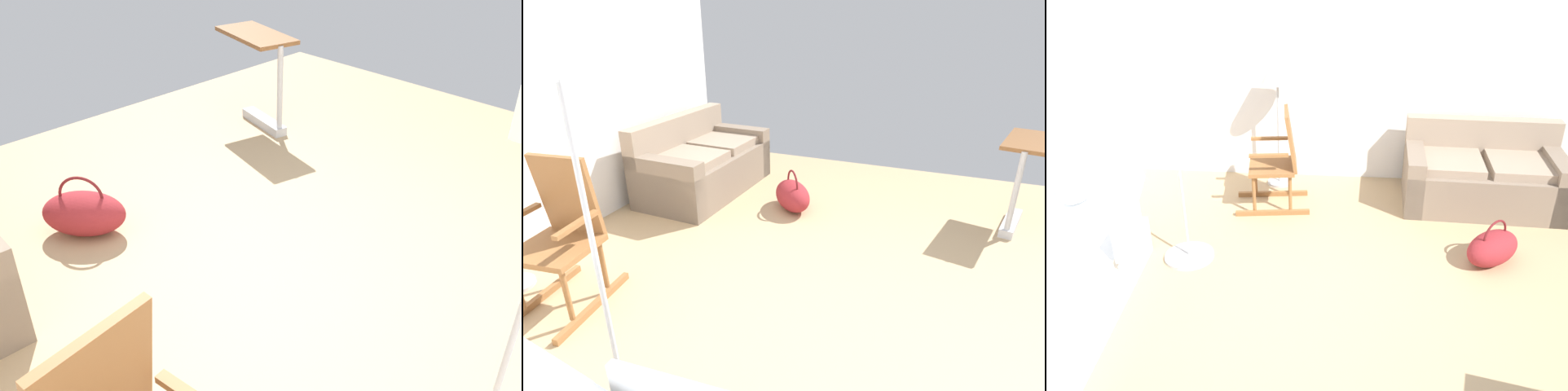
% 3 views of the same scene
% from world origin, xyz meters
% --- Properties ---
extents(ground_plane, '(6.44, 6.44, 0.00)m').
position_xyz_m(ground_plane, '(0.00, 0.00, 0.00)').
color(ground_plane, tan).
extents(overbed_table, '(0.88, 0.57, 0.84)m').
position_xyz_m(overbed_table, '(1.95, -1.24, 0.53)').
color(overbed_table, '#B2B5BA').
rests_on(overbed_table, ground).
extents(duffel_bag, '(0.63, 0.61, 0.43)m').
position_xyz_m(duffel_bag, '(1.49, 0.87, 0.15)').
color(duffel_bag, maroon).
rests_on(duffel_bag, ground).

